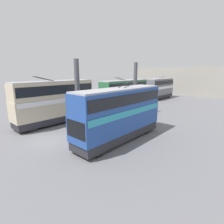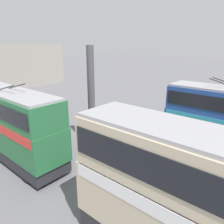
{
  "view_description": "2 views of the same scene",
  "coord_description": "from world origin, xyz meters",
  "px_view_note": "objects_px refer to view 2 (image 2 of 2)",
  "views": [
    {
      "loc": [
        -7.59,
        -15.27,
        6.67
      ],
      "look_at": [
        7.63,
        -1.42,
        1.82
      ],
      "focal_mm": 28.0,
      "sensor_mm": 36.0,
      "label": 1
    },
    {
      "loc": [
        2.75,
        11.18,
        8.05
      ],
      "look_at": [
        12.47,
        -0.16,
        3.29
      ],
      "focal_mm": 35.0,
      "sensor_mm": 36.0,
      "label": 2
    }
  ],
  "objects_px": {
    "bus_right_mid": "(7,118)",
    "person_aisle_midway": "(121,140)",
    "person_by_left_row": "(194,150)",
    "oil_drum": "(86,162)",
    "person_by_right_row": "(181,205)",
    "bus_right_near": "(218,210)"
  },
  "relations": [
    {
      "from": "bus_right_near",
      "to": "person_by_left_row",
      "type": "distance_m",
      "value": 8.69
    },
    {
      "from": "bus_right_mid",
      "to": "person_by_left_row",
      "type": "relative_size",
      "value": 6.26
    },
    {
      "from": "oil_drum",
      "to": "person_by_left_row",
      "type": "bearing_deg",
      "value": -134.44
    },
    {
      "from": "bus_right_mid",
      "to": "person_aisle_midway",
      "type": "height_order",
      "value": "bus_right_mid"
    },
    {
      "from": "person_aisle_midway",
      "to": "oil_drum",
      "type": "xyz_separation_m",
      "value": [
        0.1,
        3.58,
        -0.41
      ]
    },
    {
      "from": "person_by_left_row",
      "to": "person_aisle_midway",
      "type": "xyz_separation_m",
      "value": [
        5.12,
        1.74,
        -0.15
      ]
    },
    {
      "from": "bus_right_mid",
      "to": "oil_drum",
      "type": "height_order",
      "value": "bus_right_mid"
    },
    {
      "from": "bus_right_near",
      "to": "person_aisle_midway",
      "type": "height_order",
      "value": "bus_right_near"
    },
    {
      "from": "bus_right_near",
      "to": "oil_drum",
      "type": "distance_m",
      "value": 9.36
    },
    {
      "from": "person_aisle_midway",
      "to": "bus_right_near",
      "type": "bearing_deg",
      "value": 4.81
    },
    {
      "from": "person_by_left_row",
      "to": "oil_drum",
      "type": "relative_size",
      "value": 2.25
    },
    {
      "from": "person_by_right_row",
      "to": "person_aisle_midway",
      "type": "bearing_deg",
      "value": -175.5
    },
    {
      "from": "bus_right_near",
      "to": "person_by_left_row",
      "type": "relative_size",
      "value": 5.81
    },
    {
      "from": "person_by_right_row",
      "to": "person_aisle_midway",
      "type": "relative_size",
      "value": 1.16
    },
    {
      "from": "bus_right_mid",
      "to": "bus_right_near",
      "type": "bearing_deg",
      "value": -180.0
    },
    {
      "from": "bus_right_near",
      "to": "person_by_right_row",
      "type": "bearing_deg",
      "value": -47.15
    },
    {
      "from": "bus_right_near",
      "to": "person_aisle_midway",
      "type": "xyz_separation_m",
      "value": [
        8.54,
        -5.96,
        -2.3
      ]
    },
    {
      "from": "person_by_right_row",
      "to": "oil_drum",
      "type": "distance_m",
      "value": 6.84
    },
    {
      "from": "person_aisle_midway",
      "to": "oil_drum",
      "type": "relative_size",
      "value": 1.94
    },
    {
      "from": "bus_right_mid",
      "to": "person_by_right_row",
      "type": "height_order",
      "value": "bus_right_mid"
    },
    {
      "from": "oil_drum",
      "to": "bus_right_near",
      "type": "bearing_deg",
      "value": 164.65
    },
    {
      "from": "bus_right_mid",
      "to": "oil_drum",
      "type": "bearing_deg",
      "value": -157.23
    }
  ]
}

